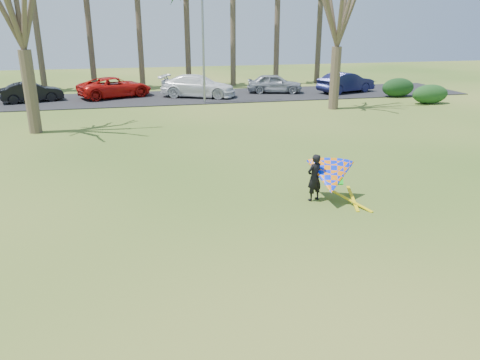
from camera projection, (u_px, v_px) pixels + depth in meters
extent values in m
plane|color=#1E5312|center=(257.00, 243.00, 12.35)|extent=(100.00, 100.00, 0.00)
cube|color=black|center=(172.00, 98.00, 35.39)|extent=(46.00, 7.00, 0.06)
cylinder|color=brown|center=(38.00, 34.00, 37.37)|extent=(0.48, 0.48, 9.00)
cylinder|color=#47362A|center=(89.00, 30.00, 38.10)|extent=(0.48, 0.48, 9.70)
cylinder|color=brown|center=(139.00, 25.00, 38.83)|extent=(0.48, 0.48, 10.40)
cylinder|color=#46372A|center=(187.00, 34.00, 39.90)|extent=(0.48, 0.48, 9.00)
cylinder|color=#48382B|center=(233.00, 29.00, 40.63)|extent=(0.48, 0.48, 9.70)
cylinder|color=#4D3B2E|center=(277.00, 25.00, 41.36)|extent=(0.48, 0.48, 10.40)
cylinder|color=#453929|center=(319.00, 33.00, 42.43)|extent=(0.48, 0.48, 9.00)
cylinder|color=brown|center=(30.00, 92.00, 23.82)|extent=(0.64, 0.64, 4.20)
cylinder|color=#46372A|center=(335.00, 78.00, 30.41)|extent=(0.64, 0.64, 3.99)
cylinder|color=gray|center=(203.00, 45.00, 31.76)|extent=(0.16, 0.16, 8.00)
ellipsoid|color=#163E17|center=(430.00, 94.00, 32.74)|extent=(2.69, 1.22, 1.34)
ellipsoid|color=black|center=(398.00, 88.00, 35.61)|extent=(2.58, 1.21, 1.43)
imported|color=black|center=(32.00, 92.00, 33.23)|extent=(4.41, 2.54, 1.37)
imported|color=red|center=(115.00, 87.00, 35.11)|extent=(5.97, 4.39, 1.51)
imported|color=white|center=(198.00, 86.00, 35.27)|extent=(6.09, 4.34, 1.64)
imported|color=gray|center=(275.00, 83.00, 37.29)|extent=(4.66, 2.81, 1.48)
imported|color=#171945|center=(346.00, 82.00, 37.48)|extent=(5.10, 3.10, 1.59)
imported|color=black|center=(314.00, 178.00, 15.06)|extent=(0.67, 0.56, 1.56)
cone|color=#0527FF|center=(331.00, 177.00, 14.90)|extent=(2.13, 2.39, 2.02)
cube|color=#0CBF19|center=(335.00, 179.00, 14.87)|extent=(0.62, 0.60, 0.24)
cube|color=yellow|center=(349.00, 204.00, 14.96)|extent=(0.85, 1.66, 0.28)
cube|color=yellow|center=(352.00, 201.00, 15.19)|extent=(0.56, 1.76, 0.22)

